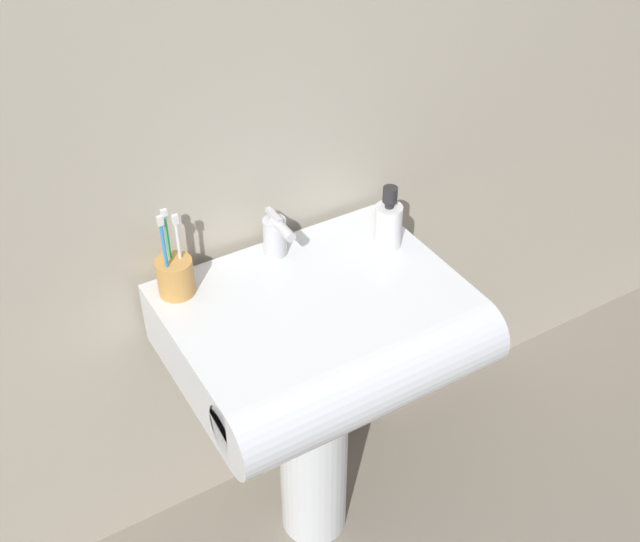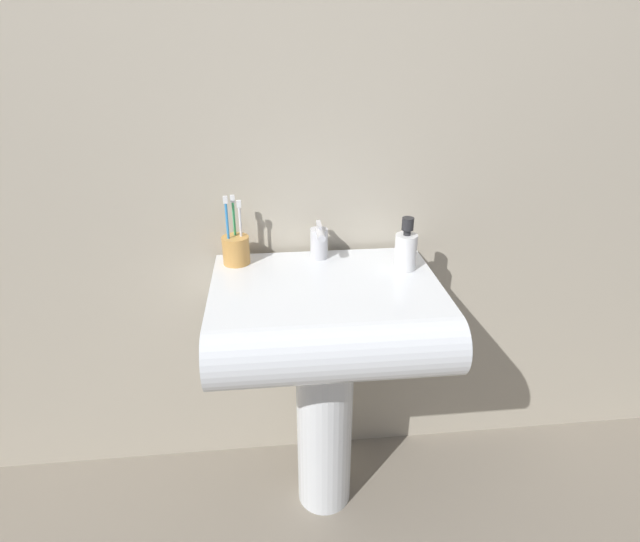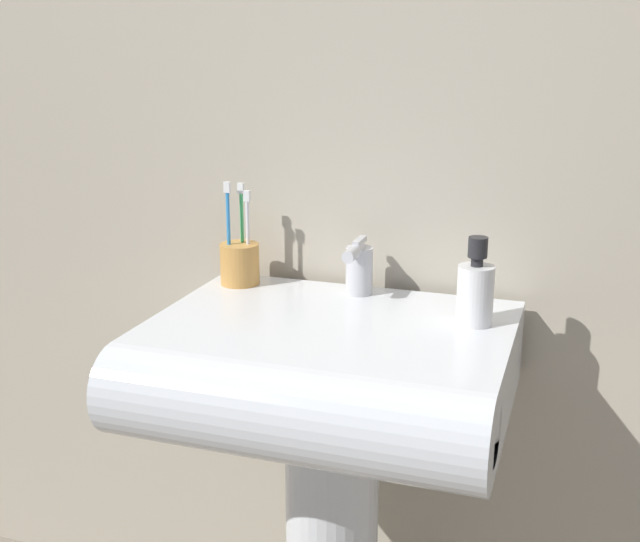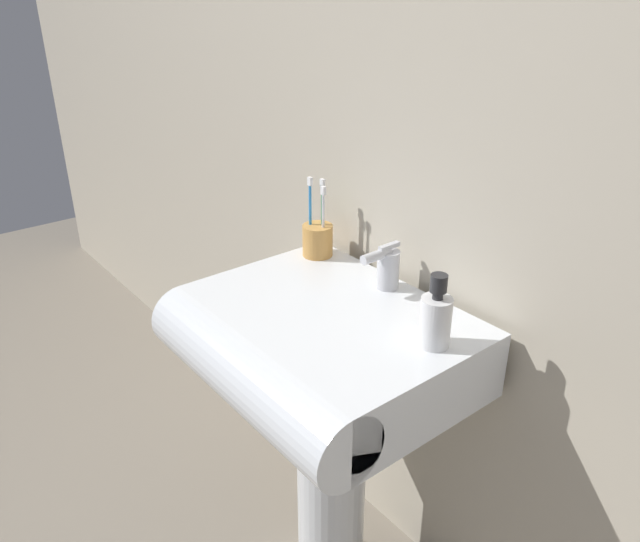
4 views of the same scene
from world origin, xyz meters
name	(u,v)px [view 4 (image 4 of 4)]	position (x,y,z in m)	size (l,w,h in m)	color
wall_back	(430,92)	(0.00, 0.25, 1.20)	(5.00, 0.05, 2.40)	#B7AD99
sink_pedestal	(331,475)	(0.00, 0.00, 0.32)	(0.17, 0.17, 0.63)	white
sink_basin	(313,347)	(0.00, -0.05, 0.71)	(0.60, 0.49, 0.15)	white
faucet	(385,266)	(0.00, 0.15, 0.83)	(0.05, 0.10, 0.11)	silver
toothbrush_cup	(318,239)	(-0.24, 0.15, 0.82)	(0.08, 0.08, 0.20)	#D19347
soap_bottle	(436,318)	(0.23, 0.06, 0.84)	(0.06, 0.06, 0.15)	white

